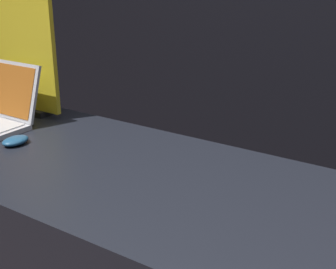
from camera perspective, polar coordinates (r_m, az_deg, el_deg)
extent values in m
cube|color=#B7B7BC|center=(2.00, -18.97, 5.22)|extent=(0.34, 0.08, 0.22)
cube|color=#A5591E|center=(2.00, -19.13, 5.23)|extent=(0.30, 0.06, 0.19)
ellipsoid|color=navy|center=(1.75, -18.10, -0.72)|extent=(0.07, 0.10, 0.03)
cube|color=black|center=(2.10, -16.26, 2.83)|extent=(0.18, 0.07, 0.02)
cube|color=gold|center=(2.04, -16.93, 9.36)|extent=(0.34, 0.02, 0.46)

